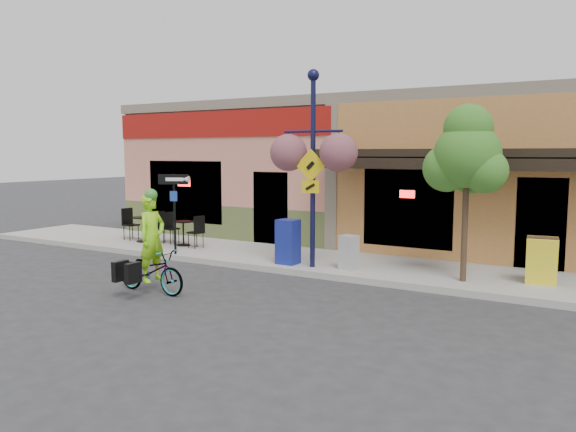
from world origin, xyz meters
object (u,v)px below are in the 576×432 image
object	(u,v)px
building	(412,171)
newspaper_box_blue	(288,242)
bicycle	(151,271)
one_way_sign	(175,214)
newspaper_box_grey	(349,252)
street_tree	(466,193)
cyclist_rider	(152,250)
lamp_post	(313,170)

from	to	relation	value
building	newspaper_box_blue	world-z (taller)	building
bicycle	one_way_sign	distance (m)	3.69
building	newspaper_box_grey	world-z (taller)	building
newspaper_box_grey	street_tree	size ratio (longest dim) A/B	0.21
newspaper_box_blue	one_way_sign	bearing A→B (deg)	-171.88
newspaper_box_blue	newspaper_box_grey	xyz separation A→B (m)	(1.56, 0.14, -0.15)
building	cyclist_rider	distance (m)	10.19
bicycle	lamp_post	world-z (taller)	lamp_post
one_way_sign	newspaper_box_grey	bearing A→B (deg)	-17.19
cyclist_rider	lamp_post	size ratio (longest dim) A/B	0.38
building	cyclist_rider	bearing A→B (deg)	-102.86
one_way_sign	newspaper_box_blue	size ratio (longest dim) A/B	1.97
one_way_sign	newspaper_box_grey	world-z (taller)	one_way_sign
one_way_sign	newspaper_box_blue	bearing A→B (deg)	-16.79
newspaper_box_grey	bicycle	bearing A→B (deg)	-116.92
cyclist_rider	bicycle	bearing A→B (deg)	91.52
bicycle	cyclist_rider	distance (m)	0.44
bicycle	street_tree	size ratio (longest dim) A/B	0.46
building	street_tree	world-z (taller)	building
building	newspaper_box_grey	distance (m)	6.58
lamp_post	newspaper_box_blue	world-z (taller)	lamp_post
bicycle	one_way_sign	bearing A→B (deg)	35.32
cyclist_rider	one_way_sign	size ratio (longest dim) A/B	0.83
lamp_post	one_way_sign	distance (m)	4.20
building	street_tree	size ratio (longest dim) A/B	4.83
cyclist_rider	newspaper_box_blue	size ratio (longest dim) A/B	1.64
bicycle	newspaper_box_grey	distance (m)	4.53
cyclist_rider	building	bearing A→B (deg)	-11.34
lamp_post	building	bearing A→B (deg)	84.07
building	cyclist_rider	world-z (taller)	building
building	cyclist_rider	xyz separation A→B (m)	(-2.25, -9.85, -1.36)
cyclist_rider	street_tree	distance (m)	6.61
lamp_post	street_tree	world-z (taller)	lamp_post
bicycle	cyclist_rider	xyz separation A→B (m)	(0.05, 0.00, 0.44)
street_tree	newspaper_box_blue	bearing A→B (deg)	-176.42
lamp_post	newspaper_box_blue	bearing A→B (deg)	174.17
cyclist_rider	one_way_sign	world-z (taller)	one_way_sign
building	lamp_post	bearing A→B (deg)	-92.77
cyclist_rider	lamp_post	xyz separation A→B (m)	(1.93, 3.34, 1.58)
cyclist_rider	one_way_sign	distance (m)	3.65
cyclist_rider	lamp_post	world-z (taller)	lamp_post
bicycle	lamp_post	distance (m)	4.38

